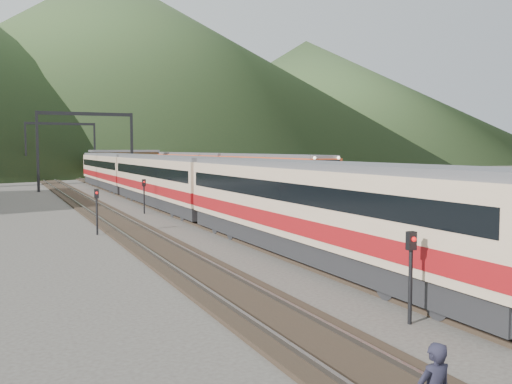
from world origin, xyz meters
name	(u,v)px	position (x,y,z in m)	size (l,w,h in m)	color
track_main	(150,201)	(0.00, 40.00, 0.07)	(2.60, 200.00, 0.23)	black
track_far	(86,203)	(-5.00, 40.00, 0.07)	(2.60, 200.00, 0.23)	black
track_second	(278,196)	(11.50, 40.00, 0.07)	(2.60, 200.00, 0.23)	black
platform	(224,195)	(5.60, 38.00, 0.50)	(8.00, 100.00, 1.00)	gray
gantry_near	(86,136)	(-2.85, 55.00, 5.59)	(9.55, 0.25, 8.00)	black
gantry_far	(61,139)	(-2.85, 80.00, 5.59)	(9.55, 0.25, 8.00)	black
station_shed	(124,160)	(5.60, 78.00, 2.57)	(9.40, 4.40, 3.10)	brown
hill_b	(107,66)	(30.00, 230.00, 37.50)	(220.00, 220.00, 75.00)	#334D29
hill_c	(306,100)	(110.00, 210.00, 25.00)	(160.00, 160.00, 50.00)	#334D29
main_train	(167,178)	(0.00, 35.05, 2.13)	(3.11, 63.82, 3.80)	beige
second_train	(201,168)	(11.50, 61.04, 1.97)	(2.85, 58.42, 3.47)	#C94824
short_signal_a	(411,265)	(-2.11, 5.69, 1.46)	(0.23, 0.17, 2.27)	black
short_signal_b	(144,192)	(-2.44, 31.82, 1.46)	(0.23, 0.18, 2.27)	black
short_signal_c	(97,206)	(-6.74, 23.60, 1.46)	(0.24, 0.18, 2.27)	black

